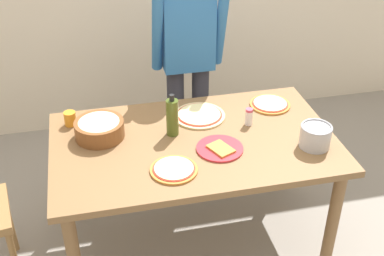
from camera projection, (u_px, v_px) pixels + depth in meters
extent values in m
plane|color=gray|center=(194.00, 238.00, 3.24)|extent=(8.00, 8.00, 0.00)
cube|color=brown|center=(194.00, 143.00, 2.84)|extent=(1.60, 0.96, 0.04)
cylinder|color=brown|center=(333.00, 221.00, 2.85)|extent=(0.07, 0.07, 0.72)
cylinder|color=brown|center=(72.00, 172.00, 3.24)|extent=(0.07, 0.07, 0.72)
cylinder|color=brown|center=(281.00, 144.00, 3.51)|extent=(0.07, 0.07, 0.72)
cylinder|color=#2D2D38|center=(176.00, 121.00, 3.64)|extent=(0.12, 0.12, 0.85)
cylinder|color=#2D2D38|center=(200.00, 118.00, 3.68)|extent=(0.12, 0.12, 0.85)
cube|color=#2D6BAD|center=(188.00, 29.00, 3.28)|extent=(0.34, 0.20, 0.55)
cylinder|color=#2D6BAD|center=(157.00, 34.00, 3.20)|extent=(0.07, 0.21, 0.55)
cylinder|color=#2D6BAD|center=(221.00, 29.00, 3.28)|extent=(0.07, 0.21, 0.55)
cylinder|color=olive|center=(10.00, 222.00, 3.03)|extent=(0.04, 0.04, 0.45)
cylinder|color=beige|center=(199.00, 116.00, 3.04)|extent=(0.31, 0.31, 0.01)
cylinder|color=#B22D1E|center=(199.00, 115.00, 3.04)|extent=(0.28, 0.28, 0.00)
cylinder|color=beige|center=(199.00, 114.00, 3.04)|extent=(0.26, 0.26, 0.00)
cylinder|color=#C67A33|center=(174.00, 170.00, 2.59)|extent=(0.25, 0.25, 0.01)
cylinder|color=#B22D1E|center=(174.00, 169.00, 2.58)|extent=(0.22, 0.22, 0.00)
cylinder|color=beige|center=(174.00, 168.00, 2.58)|extent=(0.20, 0.20, 0.00)
cylinder|color=#C67A33|center=(270.00, 105.00, 3.16)|extent=(0.25, 0.25, 0.01)
cylinder|color=#B22D1E|center=(270.00, 103.00, 3.15)|extent=(0.22, 0.22, 0.00)
cylinder|color=beige|center=(270.00, 103.00, 3.15)|extent=(0.21, 0.21, 0.00)
cylinder|color=red|center=(220.00, 148.00, 2.75)|extent=(0.26, 0.26, 0.01)
cube|color=#CC8438|center=(221.00, 149.00, 2.73)|extent=(0.15, 0.17, 0.01)
cylinder|color=brown|center=(100.00, 129.00, 2.83)|extent=(0.28, 0.28, 0.10)
ellipsoid|color=beige|center=(99.00, 123.00, 2.81)|extent=(0.25, 0.25, 0.05)
cylinder|color=#47561E|center=(172.00, 118.00, 2.82)|extent=(0.07, 0.07, 0.22)
cylinder|color=black|center=(172.00, 98.00, 2.76)|extent=(0.03, 0.03, 0.04)
cylinder|color=#B7B7BC|center=(315.00, 137.00, 2.75)|extent=(0.17, 0.17, 0.12)
torus|color=#A5A5AD|center=(317.00, 127.00, 2.71)|extent=(0.17, 0.17, 0.01)
cylinder|color=orange|center=(70.00, 119.00, 2.95)|extent=(0.07, 0.07, 0.08)
cylinder|color=white|center=(249.00, 118.00, 2.95)|extent=(0.04, 0.04, 0.09)
cylinder|color=#D84C66|center=(249.00, 110.00, 2.92)|extent=(0.04, 0.04, 0.02)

